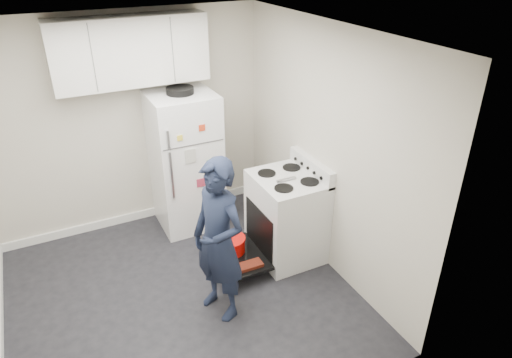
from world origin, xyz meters
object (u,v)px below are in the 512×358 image
electric_range (285,218)px  person (219,241)px  refrigerator (186,161)px  open_oven_door (233,250)px

electric_range → person: (-0.96, -0.49, 0.32)m
refrigerator → electric_range: bearing=-56.6°
open_oven_door → person: (-0.37, -0.54, 0.58)m
electric_range → person: size_ratio=0.70×
person → electric_range: bearing=96.0°
open_oven_door → refrigerator: bearing=96.9°
open_oven_door → person: size_ratio=0.45×
electric_range → refrigerator: bearing=123.4°
electric_range → open_oven_door: size_ratio=1.57×
person → refrigerator: bearing=150.5°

